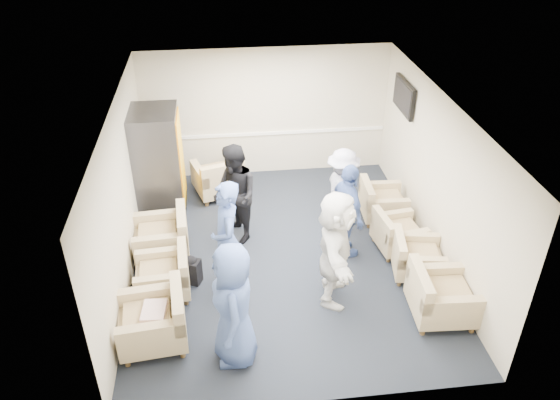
{
  "coord_description": "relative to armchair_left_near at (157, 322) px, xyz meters",
  "views": [
    {
      "loc": [
        -0.94,
        -7.36,
        5.7
      ],
      "look_at": [
        -0.04,
        0.2,
        0.98
      ],
      "focal_mm": 35.0,
      "sensor_mm": 36.0,
      "label": 1
    }
  ],
  "objects": [
    {
      "name": "armchair_right_far",
      "position": [
        3.9,
        2.68,
        -0.04
      ],
      "size": [
        0.82,
        0.82,
        0.63
      ],
      "rotation": [
        0.0,
        0.0,
        1.52
      ],
      "color": "tan",
      "rests_on": "floor"
    },
    {
      "name": "armchair_left_far",
      "position": [
        -0.0,
        1.98,
        -0.01
      ],
      "size": [
        0.94,
        0.94,
        0.7
      ],
      "rotation": [
        0.0,
        0.0,
        -1.5
      ],
      "color": "tan",
      "rests_on": "floor"
    },
    {
      "name": "person_mid_right",
      "position": [
        3.01,
        1.67,
        0.49
      ],
      "size": [
        0.63,
        1.06,
        1.69
      ],
      "primitive_type": "imported",
      "rotation": [
        0.0,
        0.0,
        1.8
      ],
      "color": "#40599B",
      "rests_on": "floor"
    },
    {
      "name": "chair_rail",
      "position": [
        1.97,
        4.72,
        0.54
      ],
      "size": [
        4.98,
        0.04,
        0.06
      ],
      "primitive_type": "cube",
      "color": "white",
      "rests_on": "back_wall"
    },
    {
      "name": "armchair_corner",
      "position": [
        0.93,
        3.86,
        -0.01
      ],
      "size": [
        1.1,
        1.1,
        0.7
      ],
      "rotation": [
        0.0,
        0.0,
        3.44
      ],
      "color": "tan",
      "rests_on": "floor"
    },
    {
      "name": "back_wall",
      "position": [
        1.97,
        4.74,
        0.99
      ],
      "size": [
        5.0,
        0.02,
        2.7
      ],
      "primitive_type": "cube",
      "color": "beige",
      "rests_on": "floor"
    },
    {
      "name": "left_wall",
      "position": [
        -0.53,
        1.74,
        0.99
      ],
      "size": [
        0.02,
        6.0,
        2.7
      ],
      "primitive_type": "cube",
      "color": "beige",
      "rests_on": "floor"
    },
    {
      "name": "front_wall",
      "position": [
        1.97,
        -1.26,
        0.99
      ],
      "size": [
        5.0,
        0.02,
        2.7
      ],
      "primitive_type": "cube",
      "color": "beige",
      "rests_on": "floor"
    },
    {
      "name": "armchair_right_midfar",
      "position": [
        3.9,
        1.69,
        -0.06
      ],
      "size": [
        0.84,
        0.84,
        0.6
      ],
      "rotation": [
        0.0,
        0.0,
        1.7
      ],
      "color": "tan",
      "rests_on": "floor"
    },
    {
      "name": "ceiling",
      "position": [
        1.97,
        1.74,
        2.34
      ],
      "size": [
        6.0,
        6.0,
        0.0
      ],
      "primitive_type": "plane",
      "rotation": [
        3.14,
        0.0,
        0.0
      ],
      "color": "white",
      "rests_on": "back_wall"
    },
    {
      "name": "armchair_left_mid",
      "position": [
        0.07,
        1.01,
        -0.04
      ],
      "size": [
        0.85,
        0.85,
        0.64
      ],
      "rotation": [
        0.0,
        0.0,
        -1.51
      ],
      "color": "tan",
      "rests_on": "floor"
    },
    {
      "name": "right_wall",
      "position": [
        4.47,
        1.74,
        0.99
      ],
      "size": [
        0.02,
        6.0,
        2.7
      ],
      "primitive_type": "cube",
      "color": "beige",
      "rests_on": "floor"
    },
    {
      "name": "armchair_right_near",
      "position": [
        4.01,
        0.02,
        -0.01
      ],
      "size": [
        0.93,
        0.93,
        0.7
      ],
      "rotation": [
        0.0,
        0.0,
        1.51
      ],
      "color": "tan",
      "rests_on": "floor"
    },
    {
      "name": "armchair_right_midnear",
      "position": [
        3.99,
        1.0,
        -0.05
      ],
      "size": [
        0.88,
        0.88,
        0.61
      ],
      "rotation": [
        0.0,
        0.0,
        1.4
      ],
      "color": "tan",
      "rests_on": "floor"
    },
    {
      "name": "vending_machine",
      "position": [
        -0.12,
        3.29,
        0.69
      ],
      "size": [
        0.85,
        0.99,
        2.09
      ],
      "color": "#48484F",
      "rests_on": "floor"
    },
    {
      "name": "tv",
      "position": [
        4.41,
        3.54,
        1.69
      ],
      "size": [
        0.1,
        1.0,
        0.58
      ],
      "color": "black",
      "rests_on": "right_wall"
    },
    {
      "name": "pillow",
      "position": [
        -0.01,
        -0.01,
        0.18
      ],
      "size": [
        0.35,
        0.44,
        0.12
      ],
      "primitive_type": "cube",
      "rotation": [
        0.0,
        0.0,
        -1.65
      ],
      "color": "silver",
      "rests_on": "armchair_left_near"
    },
    {
      "name": "armchair_left_near",
      "position": [
        0.0,
        0.0,
        0.0
      ],
      "size": [
        0.98,
        0.98,
        0.72
      ],
      "rotation": [
        0.0,
        0.0,
        -1.47
      ],
      "color": "tan",
      "rests_on": "floor"
    },
    {
      "name": "person_back_right",
      "position": [
        3.09,
        2.42,
        0.43
      ],
      "size": [
        0.68,
        1.07,
        1.58
      ],
      "primitive_type": "imported",
      "rotation": [
        0.0,
        0.0,
        1.66
      ],
      "color": "silver",
      "rests_on": "floor"
    },
    {
      "name": "backpack",
      "position": [
        0.43,
        1.22,
        -0.1
      ],
      "size": [
        0.35,
        0.31,
        0.5
      ],
      "rotation": [
        0.0,
        0.0,
        -0.41
      ],
      "color": "black",
      "rests_on": "floor"
    },
    {
      "name": "person_front_right",
      "position": [
        2.59,
        0.62,
        0.56
      ],
      "size": [
        0.94,
        1.79,
        1.84
      ],
      "primitive_type": "imported",
      "rotation": [
        0.0,
        0.0,
        1.32
      ],
      "color": "white",
      "rests_on": "floor"
    },
    {
      "name": "person_front_left",
      "position": [
        1.06,
        -0.4,
        0.55
      ],
      "size": [
        0.59,
        0.89,
        1.82
      ],
      "primitive_type": "imported",
      "rotation": [
        0.0,
        0.0,
        -1.56
      ],
      "color": "#40599B",
      "rests_on": "floor"
    },
    {
      "name": "person_back_left",
      "position": [
        1.21,
        2.34,
        0.54
      ],
      "size": [
        0.94,
        1.05,
        1.79
      ],
      "primitive_type": "imported",
      "rotation": [
        0.0,
        0.0,
        -1.2
      ],
      "color": "black",
      "rests_on": "floor"
    },
    {
      "name": "person_mid_left",
      "position": [
        1.02,
        0.94,
        0.6
      ],
      "size": [
        0.53,
        0.74,
        1.92
      ],
      "primitive_type": "imported",
      "rotation": [
        0.0,
        0.0,
        -1.47
      ],
      "color": "#40599B",
      "rests_on": "floor"
    },
    {
      "name": "floor",
      "position": [
        1.97,
        1.74,
        -0.36
      ],
      "size": [
        6.0,
        6.0,
        0.0
      ],
      "primitive_type": "plane",
      "color": "black",
      "rests_on": "ground"
    }
  ]
}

